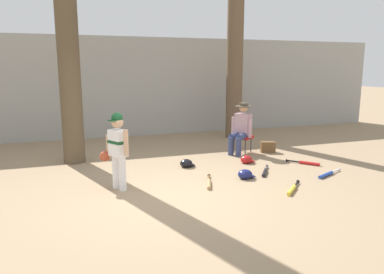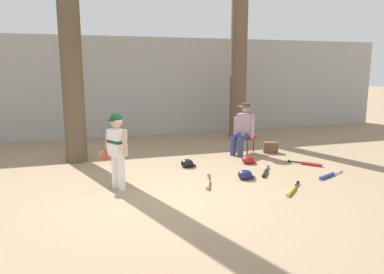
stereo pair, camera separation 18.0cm
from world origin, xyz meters
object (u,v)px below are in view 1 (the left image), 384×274
Objects in this scene: folding_stool at (243,138)px; bat_black_composite at (265,172)px; young_ballplayer at (117,146)px; batting_helmet_red at (247,160)px; tree_near_player at (68,42)px; handbag_beside_stool at (268,147)px; tree_behind_spectator at (235,69)px; bat_blue_youth at (327,174)px; bat_yellow_trainer at (292,189)px; seated_spectator at (241,127)px; batting_helmet_navy at (245,174)px; bat_red_barrel at (307,163)px; batting_helmet_black at (186,163)px; bat_wood_tan at (209,183)px.

folding_stool is 0.90× the size of bat_black_composite.
young_ballplayer reaches higher than batting_helmet_red.
tree_near_player reaches higher than bat_black_composite.
handbag_beside_stool reaches higher than bat_black_composite.
tree_behind_spectator is 4.62m from bat_blue_youth.
bat_yellow_trainer is 1.25m from bat_blue_youth.
seated_spectator is 2.14m from batting_helmet_navy.
bat_red_barrel is at bearing 80.29° from bat_blue_youth.
batting_helmet_navy is at bearing -161.82° from bat_black_composite.
young_ballplayer is at bearing -163.49° from batting_helmet_red.
tree_behind_spectator is 3.51× the size of young_ballplayer.
bat_blue_youth is at bearing -7.54° from young_ballplayer.
tree_near_player is 4.46m from folding_stool.
seated_spectator is at bearing 169.66° from handbag_beside_stool.
tree_behind_spectator is 4.07m from batting_helmet_black.
bat_yellow_trainer is at bearing -43.28° from tree_near_player.
batting_helmet_navy is (2.30, -0.15, -0.66)m from young_ballplayer.
bat_red_barrel is 1.90× the size of batting_helmet_red.
bat_black_composite is at bearing 12.91° from bat_wood_tan.
batting_helmet_navy reaches higher than batting_helmet_black.
tree_near_player is 7.56× the size of bat_blue_youth.
handbag_beside_stool is 2.96m from bat_wood_tan.
bat_wood_tan is at bearing -89.44° from batting_helmet_black.
batting_helmet_black is (-2.48, 0.64, 0.04)m from bat_red_barrel.
bat_red_barrel is (0.86, -1.41, -0.61)m from seated_spectator.
bat_blue_youth is (0.64, -2.30, -0.33)m from folding_stool.
bat_red_barrel is 0.81× the size of bat_wood_tan.
tree_near_player is 5.11m from handbag_beside_stool.
handbag_beside_stool is 2.39m from batting_helmet_black.
tree_behind_spectator reaches higher than folding_stool.
tree_behind_spectator is 2.48m from seated_spectator.
bat_blue_youth is at bearing -72.21° from seated_spectator.
tree_near_player is 2.87m from young_ballplayer.
tree_behind_spectator reaches higher than bat_yellow_trainer.
tree_behind_spectator is 7.84× the size of bat_yellow_trainer.
bat_yellow_trainer is 1.89m from batting_helmet_red.
folding_stool is 0.66m from handbag_beside_stool.
seated_spectator is 1.58× the size of bat_blue_youth.
tree_behind_spectator is at bearing 92.22° from bat_red_barrel.
tree_behind_spectator reaches higher than bat_black_composite.
tree_behind_spectator is 7.35× the size of bat_black_composite.
seated_spectator is at bearing 25.22° from batting_helmet_black.
tree_behind_spectator is at bearing 49.09° from batting_helmet_black.
bat_black_composite is at bearing -31.56° from tree_near_player.
bat_yellow_trainer is (-0.09, -1.05, 0.00)m from bat_black_composite.
batting_helmet_black is 0.99× the size of batting_helmet_red.
folding_stool is at bearing 105.53° from bat_blue_youth.
bat_wood_tan is (-2.29, -1.88, -0.10)m from handbag_beside_stool.
tree_near_player is 9.85× the size of bat_yellow_trainer.
bat_wood_tan is (-1.28, -0.29, 0.00)m from bat_black_composite.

